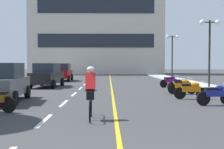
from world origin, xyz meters
TOP-DOWN VIEW (x-y plane):
  - ground_plane at (0.00, 21.00)m, footprint 140.00×140.00m
  - curb_left at (-7.20, 24.00)m, footprint 2.40×72.00m
  - curb_right at (7.20, 24.00)m, footprint 2.40×72.00m
  - lane_dash_1 at (-2.00, 6.00)m, footprint 0.14×2.20m
  - lane_dash_2 at (-2.00, 10.00)m, footprint 0.14×2.20m
  - lane_dash_3 at (-2.00, 14.00)m, footprint 0.14×2.20m
  - lane_dash_4 at (-2.00, 18.00)m, footprint 0.14×2.20m
  - lane_dash_5 at (-2.00, 22.00)m, footprint 0.14×2.20m
  - lane_dash_6 at (-2.00, 26.00)m, footprint 0.14×2.20m
  - lane_dash_7 at (-2.00, 30.00)m, footprint 0.14×2.20m
  - lane_dash_8 at (-2.00, 34.00)m, footprint 0.14×2.20m
  - lane_dash_9 at (-2.00, 38.00)m, footprint 0.14×2.20m
  - lane_dash_10 at (-2.00, 42.00)m, footprint 0.14×2.20m
  - lane_dash_11 at (-2.00, 46.00)m, footprint 0.14×2.20m
  - centre_line_yellow at (0.25, 24.00)m, footprint 0.12×66.00m
  - office_building at (-1.98, 49.53)m, footprint 22.69×9.17m
  - street_lamp_mid at (7.27, 17.76)m, footprint 1.46×0.36m
  - street_lamp_far at (7.16, 29.45)m, footprint 1.46×0.36m
  - parked_car_near at (-4.92, 10.55)m, footprint 2.18×4.32m
  - parked_car_mid at (-4.67, 19.25)m, footprint 2.15×4.31m
  - parked_car_far at (-4.77, 27.14)m, footprint 1.95×4.22m
  - motorcycle_3 at (4.61, 9.29)m, footprint 1.70×0.60m
  - motorcycle_4 at (4.17, 11.42)m, footprint 1.70×0.60m
  - motorcycle_5 at (4.36, 13.92)m, footprint 1.70×0.60m
  - motorcycle_6 at (4.66, 15.58)m, footprint 1.70×0.60m
  - motorcycle_7 at (4.68, 18.76)m, footprint 1.66×0.75m
  - cyclist_rider at (-0.57, 6.25)m, footprint 0.42×1.77m

SIDE VIEW (x-z plane):
  - ground_plane at x=0.00m, z-range 0.00..0.00m
  - lane_dash_1 at x=-2.00m, z-range 0.00..0.01m
  - lane_dash_2 at x=-2.00m, z-range 0.00..0.01m
  - lane_dash_3 at x=-2.00m, z-range 0.00..0.01m
  - lane_dash_4 at x=-2.00m, z-range 0.00..0.01m
  - lane_dash_5 at x=-2.00m, z-range 0.00..0.01m
  - lane_dash_6 at x=-2.00m, z-range 0.00..0.01m
  - lane_dash_7 at x=-2.00m, z-range 0.00..0.01m
  - lane_dash_8 at x=-2.00m, z-range 0.00..0.01m
  - lane_dash_9 at x=-2.00m, z-range 0.00..0.01m
  - lane_dash_10 at x=-2.00m, z-range 0.00..0.01m
  - lane_dash_11 at x=-2.00m, z-range 0.00..0.01m
  - centre_line_yellow at x=0.25m, z-range 0.00..0.01m
  - curb_left at x=-7.20m, z-range 0.00..0.12m
  - curb_right at x=7.20m, z-range 0.00..0.12m
  - motorcycle_3 at x=4.61m, z-range 0.01..0.93m
  - motorcycle_4 at x=4.17m, z-range 0.01..0.93m
  - motorcycle_5 at x=4.36m, z-range 0.01..0.93m
  - motorcycle_6 at x=4.66m, z-range 0.01..0.93m
  - motorcycle_7 at x=4.68m, z-range 0.01..0.93m
  - cyclist_rider at x=-0.57m, z-range 0.03..1.74m
  - parked_car_near at x=-4.92m, z-range 0.01..1.83m
  - parked_car_mid at x=-4.67m, z-range 0.01..1.83m
  - parked_car_far at x=-4.77m, z-range 0.01..1.83m
  - street_lamp_mid at x=7.27m, z-range 1.26..6.07m
  - street_lamp_far at x=7.16m, z-range 1.27..6.10m
  - office_building at x=-1.98m, z-range 0.00..18.60m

